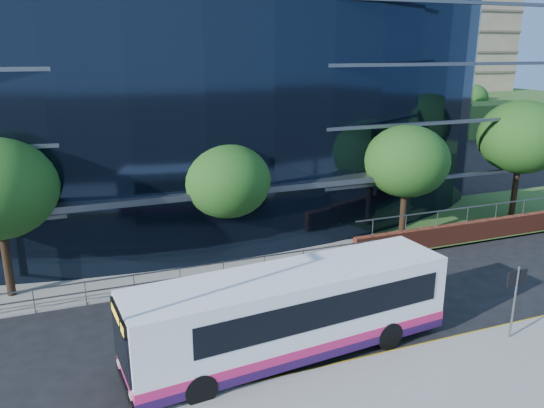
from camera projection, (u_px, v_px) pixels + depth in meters
name	position (u px, v px, depth m)	size (l,w,h in m)	color
ground	(381.00, 342.00, 19.53)	(200.00, 200.00, 0.00)	black
kerb	(396.00, 354.00, 18.61)	(80.00, 0.25, 0.16)	gray
yellow_line_outer	(393.00, 353.00, 18.81)	(80.00, 0.08, 0.01)	gold
yellow_line_inner	(391.00, 351.00, 18.95)	(80.00, 0.08, 0.01)	gold
far_forecourt	(165.00, 258.00, 27.31)	(50.00, 8.00, 0.10)	gray
glass_office	(162.00, 87.00, 34.59)	(44.00, 23.10, 16.00)	black
guard_railings	(134.00, 280.00, 22.82)	(24.00, 0.05, 1.10)	slate
apartment_block	(362.00, 44.00, 78.69)	(60.00, 42.00, 30.00)	#2D511E
street_sign	(516.00, 287.00, 19.06)	(0.85, 0.09, 2.80)	slate
tree_far_b	(227.00, 181.00, 25.83)	(4.29, 4.29, 6.05)	black
tree_far_c	(407.00, 161.00, 28.73)	(4.62, 4.62, 6.51)	black
tree_far_d	(522.00, 137.00, 32.54)	(5.28, 5.28, 7.44)	black
tree_dist_e	(374.00, 101.00, 62.36)	(4.62, 4.62, 6.51)	black
tree_dist_f	(471.00, 98.00, 69.75)	(4.29, 4.29, 6.05)	black
city_bus	(294.00, 311.00, 18.33)	(11.73, 3.69, 3.12)	white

